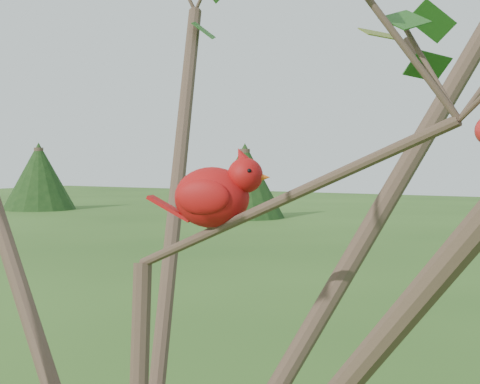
{
  "coord_description": "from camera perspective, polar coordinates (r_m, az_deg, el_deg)",
  "views": [
    {
      "loc": [
        0.83,
        -0.97,
        2.15
      ],
      "look_at": [
        0.16,
        0.1,
        2.09
      ],
      "focal_mm": 55.0,
      "sensor_mm": 36.0,
      "label": 1
    }
  ],
  "objects": [
    {
      "name": "crabapple_tree",
      "position": [
        1.24,
        -8.54,
        1.41
      ],
      "size": [
        2.35,
        2.05,
        2.95
      ],
      "color": "#3C2C20",
      "rests_on": "ground"
    },
    {
      "name": "cardinal",
      "position": [
        1.27,
        -1.87,
        -0.17
      ],
      "size": [
        0.22,
        0.14,
        0.15
      ],
      "rotation": [
        0.0,
        0.0,
        0.33
      ],
      "color": "#A70F0E",
      "rests_on": "ground"
    }
  ]
}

